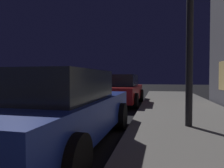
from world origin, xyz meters
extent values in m
cube|color=navy|center=(2.85, 3.94, 0.57)|extent=(1.88, 4.60, 0.64)
cube|color=#1E2328|center=(2.85, 3.76, 1.15)|extent=(1.63, 2.23, 0.56)
cylinder|color=black|center=(1.96, 5.37, 0.33)|extent=(0.23, 0.66, 0.66)
cylinder|color=black|center=(3.79, 5.34, 0.33)|extent=(0.23, 0.66, 0.66)
cylinder|color=black|center=(3.74, 2.51, 0.33)|extent=(0.23, 0.66, 0.66)
cube|color=maroon|center=(2.85, 10.05, 0.57)|extent=(1.96, 4.21, 0.64)
cube|color=#1E2328|center=(2.85, 10.03, 1.15)|extent=(1.70, 2.10, 0.56)
cylinder|color=black|center=(1.91, 11.37, 0.33)|extent=(0.23, 0.66, 0.66)
cylinder|color=black|center=(3.83, 11.34, 0.33)|extent=(0.23, 0.66, 0.66)
cylinder|color=black|center=(1.87, 8.77, 0.33)|extent=(0.23, 0.66, 0.66)
cylinder|color=black|center=(3.79, 8.74, 0.33)|extent=(0.23, 0.66, 0.66)
cylinder|color=black|center=(5.39, 5.43, 2.90)|extent=(0.16, 0.16, 5.51)
cube|color=#F2D17F|center=(7.32, 9.70, 1.37)|extent=(0.06, 0.90, 1.20)
camera|label=1|loc=(4.65, 0.31, 1.29)|focal=33.21mm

